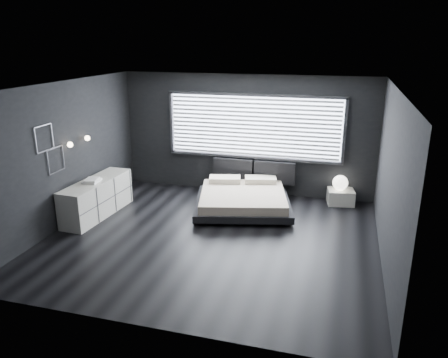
# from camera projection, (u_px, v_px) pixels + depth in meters

# --- Properties ---
(room) EXTENTS (6.04, 6.00, 2.80)m
(room) POSITION_uv_depth(u_px,v_px,m) (211.00, 166.00, 7.74)
(room) COLOR black
(room) RESTS_ON ground
(window) EXTENTS (4.14, 0.09, 1.52)m
(window) POSITION_uv_depth(u_px,v_px,m) (254.00, 127.00, 10.09)
(window) COLOR white
(window) RESTS_ON ground
(headboard) EXTENTS (1.96, 0.16, 0.52)m
(headboard) POSITION_uv_depth(u_px,v_px,m) (254.00, 171.00, 10.35)
(headboard) COLOR black
(headboard) RESTS_ON ground
(sconce_near) EXTENTS (0.18, 0.11, 0.11)m
(sconce_near) POSITION_uv_depth(u_px,v_px,m) (70.00, 145.00, 8.46)
(sconce_near) COLOR silver
(sconce_near) RESTS_ON ground
(sconce_far) EXTENTS (0.18, 0.11, 0.11)m
(sconce_far) POSITION_uv_depth(u_px,v_px,m) (87.00, 138.00, 9.01)
(sconce_far) COLOR silver
(sconce_far) RESTS_ON ground
(wall_art_upper) EXTENTS (0.01, 0.48, 0.48)m
(wall_art_upper) POSITION_uv_depth(u_px,v_px,m) (44.00, 138.00, 7.86)
(wall_art_upper) COLOR #47474C
(wall_art_upper) RESTS_ON ground
(wall_art_lower) EXTENTS (0.01, 0.48, 0.48)m
(wall_art_lower) POSITION_uv_depth(u_px,v_px,m) (56.00, 160.00, 8.23)
(wall_art_lower) COLOR #47474C
(wall_art_lower) RESTS_ON ground
(bed) EXTENTS (2.41, 2.35, 0.52)m
(bed) POSITION_uv_depth(u_px,v_px,m) (243.00, 199.00, 9.49)
(bed) COLOR black
(bed) RESTS_ON ground
(nightstand) EXTENTS (0.64, 0.56, 0.33)m
(nightstand) POSITION_uv_depth(u_px,v_px,m) (341.00, 197.00, 9.82)
(nightstand) COLOR beige
(nightstand) RESTS_ON ground
(orb_lamp) EXTENTS (0.34, 0.34, 0.34)m
(orb_lamp) POSITION_uv_depth(u_px,v_px,m) (340.00, 183.00, 9.71)
(orb_lamp) COLOR white
(orb_lamp) RESTS_ON nightstand
(dresser) EXTENTS (0.65, 1.94, 0.77)m
(dresser) POSITION_uv_depth(u_px,v_px,m) (97.00, 198.00, 9.13)
(dresser) COLOR beige
(dresser) RESTS_ON ground
(book_stack) EXTENTS (0.32, 0.40, 0.08)m
(book_stack) POSITION_uv_depth(u_px,v_px,m) (92.00, 180.00, 8.89)
(book_stack) COLOR white
(book_stack) RESTS_ON dresser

